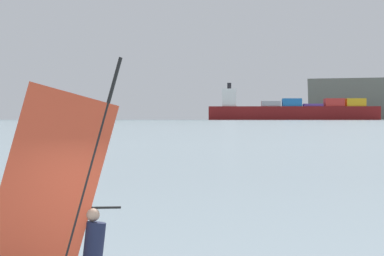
# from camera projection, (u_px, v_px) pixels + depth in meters

# --- Properties ---
(windsurfer) EXTENTS (3.37, 1.52, 3.88)m
(windsurfer) POSITION_uv_depth(u_px,v_px,m) (83.00, 238.00, 14.24)
(windsurfer) COLOR white
(windsurfer) RESTS_ON ground_plane
(cargo_ship) EXTENTS (169.98, 51.09, 36.89)m
(cargo_ship) POSITION_uv_depth(u_px,v_px,m) (293.00, 110.00, 878.13)
(cargo_ship) COLOR maroon
(cargo_ship) RESTS_ON ground_plane
(distant_headland) EXTENTS (1120.98, 548.39, 46.18)m
(distant_headland) POSITION_uv_depth(u_px,v_px,m) (182.00, 103.00, 1254.51)
(distant_headland) COLOR #60665B
(distant_headland) RESTS_ON ground_plane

